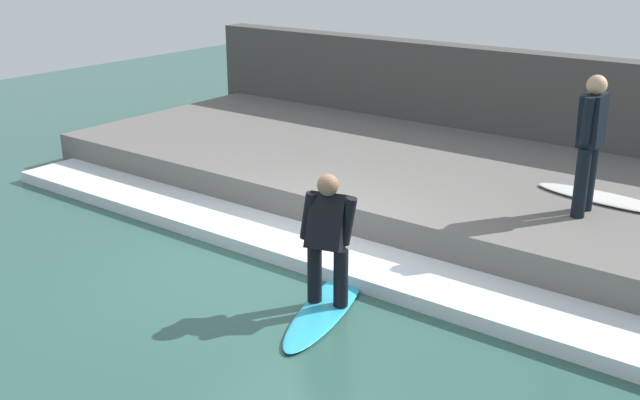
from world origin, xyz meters
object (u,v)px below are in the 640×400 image
(surfboard_waiting_near, at_px, (606,199))
(surfboard_riding, at_px, (328,305))
(surfer_riding, at_px, (328,233))
(surfer_waiting_near, at_px, (590,138))

(surfboard_waiting_near, bearing_deg, surfboard_riding, 154.62)
(surfboard_riding, height_order, surfer_riding, surfer_riding)
(surfer_riding, distance_m, surfboard_waiting_near, 4.02)
(surfboard_riding, xyz_separation_m, surfboard_waiting_near, (3.62, -1.72, 0.54))
(surfboard_riding, bearing_deg, surfer_waiting_near, -28.29)
(surfer_riding, bearing_deg, surfer_waiting_near, -28.29)
(surfer_waiting_near, bearing_deg, surfboard_riding, 151.71)
(surfer_riding, bearing_deg, surfboard_waiting_near, -25.38)
(surfer_riding, bearing_deg, surfboard_riding, 0.00)
(surfer_waiting_near, bearing_deg, surfer_riding, 151.71)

